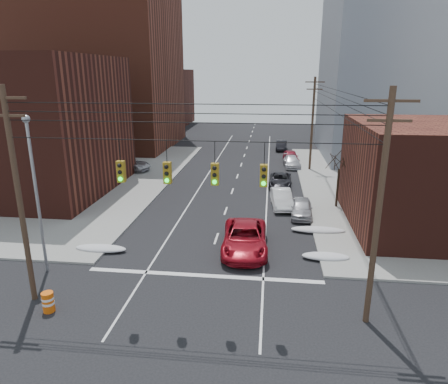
% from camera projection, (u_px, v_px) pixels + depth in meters
% --- Properties ---
extents(ground, '(160.00, 160.00, 0.00)m').
position_uv_depth(ground, '(179.00, 348.00, 17.35)').
color(ground, black).
rests_on(ground, ground).
extents(sidewalk_nw, '(40.00, 40.00, 0.15)m').
position_uv_depth(sidewalk_nw, '(2.00, 175.00, 46.00)').
color(sidewalk_nw, gray).
rests_on(sidewalk_nw, ground).
extents(building_brick_tall, '(24.00, 20.00, 30.00)m').
position_uv_depth(building_brick_tall, '(93.00, 48.00, 61.31)').
color(building_brick_tall, brown).
rests_on(building_brick_tall, ground).
extents(building_brick_near, '(20.00, 16.00, 13.00)m').
position_uv_depth(building_brick_near, '(6.00, 126.00, 38.83)').
color(building_brick_near, '#451C14').
rests_on(building_brick_near, ground).
extents(building_brick_far, '(22.00, 18.00, 12.00)m').
position_uv_depth(building_brick_far, '(138.00, 98.00, 88.86)').
color(building_brick_far, '#451C14').
rests_on(building_brick_far, ground).
extents(building_office, '(22.00, 20.00, 25.00)m').
position_uv_depth(building_office, '(412.00, 64.00, 53.12)').
color(building_office, gray).
rests_on(building_office, ground).
extents(building_glass, '(20.00, 18.00, 22.00)m').
position_uv_depth(building_glass, '(377.00, 74.00, 78.05)').
color(building_glass, gray).
rests_on(building_glass, ground).
extents(utility_pole_left, '(2.20, 0.28, 11.00)m').
position_uv_depth(utility_pole_left, '(19.00, 195.00, 19.47)').
color(utility_pole_left, '#473323').
rests_on(utility_pole_left, ground).
extents(utility_pole_right, '(2.20, 0.28, 11.00)m').
position_uv_depth(utility_pole_right, '(379.00, 208.00, 17.58)').
color(utility_pole_right, '#473323').
rests_on(utility_pole_right, ground).
extents(utility_pole_far, '(2.20, 0.28, 11.00)m').
position_uv_depth(utility_pole_far, '(312.00, 122.00, 47.06)').
color(utility_pole_far, '#473323').
rests_on(utility_pole_far, ground).
extents(traffic_signals, '(17.00, 0.42, 2.02)m').
position_uv_depth(traffic_signals, '(191.00, 172.00, 18.09)').
color(traffic_signals, black).
rests_on(traffic_signals, ground).
extents(street_light, '(0.44, 0.44, 9.32)m').
position_uv_depth(street_light, '(35.00, 183.00, 22.51)').
color(street_light, gray).
rests_on(street_light, ground).
extents(bare_tree, '(2.09, 2.20, 4.93)m').
position_uv_depth(bare_tree, '(338.00, 182.00, 34.63)').
color(bare_tree, black).
rests_on(bare_tree, ground).
extents(snow_nw, '(3.50, 1.08, 0.42)m').
position_uv_depth(snow_nw, '(101.00, 248.00, 26.67)').
color(snow_nw, silver).
rests_on(snow_nw, ground).
extents(snow_ne, '(3.00, 1.08, 0.42)m').
position_uv_depth(snow_ne, '(326.00, 256.00, 25.50)').
color(snow_ne, silver).
rests_on(snow_ne, ground).
extents(snow_east_far, '(4.00, 1.08, 0.42)m').
position_uv_depth(snow_east_far, '(318.00, 230.00, 29.78)').
color(snow_east_far, silver).
rests_on(snow_east_far, ground).
extents(red_pickup, '(3.20, 6.46, 1.76)m').
position_uv_depth(red_pickup, '(245.00, 238.00, 26.61)').
color(red_pickup, maroon).
rests_on(red_pickup, ground).
extents(parked_car_a, '(1.94, 4.34, 1.45)m').
position_uv_depth(parked_car_a, '(302.00, 208.00, 33.02)').
color(parked_car_a, '#BABABF').
rests_on(parked_car_a, ground).
extents(parked_car_b, '(2.07, 4.82, 1.55)m').
position_uv_depth(parked_car_b, '(282.00, 198.00, 35.30)').
color(parked_car_b, white).
rests_on(parked_car_b, ground).
extents(parked_car_c, '(2.45, 4.94, 1.35)m').
position_uv_depth(parked_car_c, '(280.00, 180.00, 41.63)').
color(parked_car_c, black).
rests_on(parked_car_c, ground).
extents(parked_car_d, '(2.25, 4.85, 1.37)m').
position_uv_depth(parked_car_d, '(292.00, 162.00, 50.10)').
color(parked_car_d, silver).
rests_on(parked_car_d, ground).
extents(parked_car_e, '(2.17, 4.71, 1.56)m').
position_uv_depth(parked_car_e, '(291.00, 157.00, 52.61)').
color(parked_car_e, maroon).
rests_on(parked_car_e, ground).
extents(parked_car_f, '(1.77, 4.48, 1.45)m').
position_uv_depth(parked_car_f, '(281.00, 145.00, 60.95)').
color(parked_car_f, black).
rests_on(parked_car_f, ground).
extents(lot_car_a, '(4.55, 2.99, 1.42)m').
position_uv_depth(lot_car_a, '(63.00, 191.00, 37.23)').
color(lot_car_a, silver).
rests_on(lot_car_a, sidewalk_nw).
extents(lot_car_b, '(5.80, 3.57, 1.50)m').
position_uv_depth(lot_car_b, '(129.00, 164.00, 47.74)').
color(lot_car_b, '#A9A9AD').
rests_on(lot_car_b, sidewalk_nw).
extents(lot_car_c, '(4.53, 2.57, 1.24)m').
position_uv_depth(lot_car_c, '(77.00, 179.00, 41.77)').
color(lot_car_c, black).
rests_on(lot_car_c, sidewalk_nw).
extents(lot_car_d, '(4.59, 3.03, 1.45)m').
position_uv_depth(lot_car_d, '(78.00, 179.00, 41.38)').
color(lot_car_d, '#9E9EA2').
rests_on(lot_car_d, sidewalk_nw).
extents(construction_barrel, '(0.72, 0.72, 1.05)m').
position_uv_depth(construction_barrel, '(48.00, 302.00, 19.89)').
color(construction_barrel, '#E45A0C').
rests_on(construction_barrel, ground).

